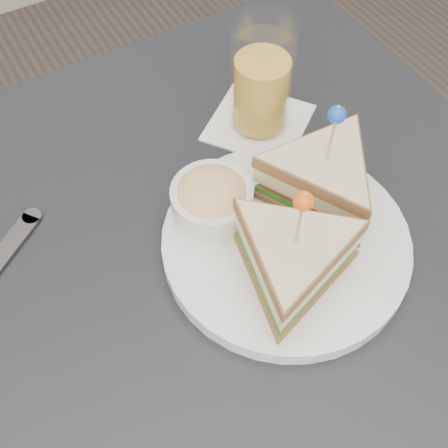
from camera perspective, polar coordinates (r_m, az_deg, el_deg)
ground_plane at (r=1.33m, az=-0.17°, el=-20.49°), size 3.50×3.50×0.00m
table at (r=0.70m, az=-0.30°, el=-6.81°), size 0.80×0.80×0.75m
plate_meal at (r=0.61m, az=7.04°, el=0.31°), size 0.34×0.33×0.16m
drink_set at (r=0.72m, az=3.82°, el=14.05°), size 0.17×0.17×0.16m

